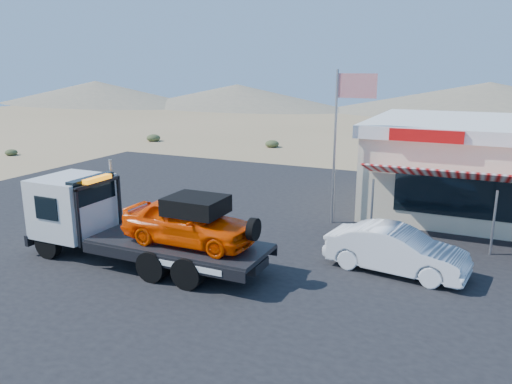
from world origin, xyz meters
TOP-DOWN VIEW (x-y plane):
  - ground at (0.00, 0.00)m, footprint 120.00×120.00m
  - asphalt_lot at (2.00, 3.00)m, footprint 32.00×24.00m
  - tow_truck at (0.34, -2.15)m, footprint 7.98×2.36m
  - white_sedan at (7.85, 0.51)m, footprint 4.38×2.02m
  - jerky_store at (10.50, 8.97)m, footprint 10.40×9.97m
  - flagpole at (4.93, 4.50)m, footprint 1.55×0.10m
  - desert_scrub at (-14.28, 9.31)m, footprint 24.63×36.43m
  - distant_hills at (-9.77, 55.14)m, footprint 126.00×48.00m

SIDE VIEW (x-z plane):
  - ground at x=0.00m, z-range 0.00..0.00m
  - asphalt_lot at x=2.00m, z-range 0.00..0.02m
  - desert_scrub at x=-14.28m, z-range -0.04..0.59m
  - white_sedan at x=7.85m, z-range 0.02..1.41m
  - tow_truck at x=0.34m, z-range 0.10..2.77m
  - distant_hills at x=-9.77m, z-range -0.21..3.99m
  - jerky_store at x=10.50m, z-range 0.04..3.94m
  - flagpole at x=4.93m, z-range 0.76..6.76m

